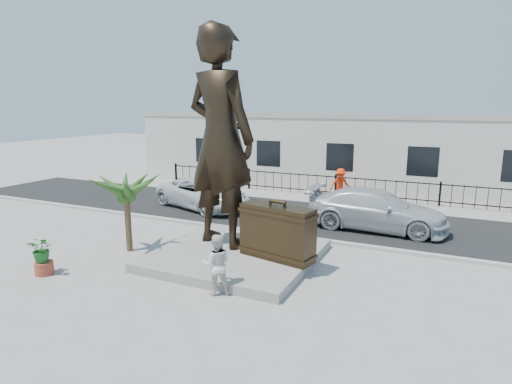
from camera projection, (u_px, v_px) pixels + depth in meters
ground at (229, 277)px, 13.15m from camera, size 100.00×100.00×0.00m
street at (309, 216)px, 20.26m from camera, size 40.00×7.00×0.01m
curb at (282, 235)px, 17.14m from camera, size 40.00×0.25×0.12m
far_sidewalk at (331, 199)px, 23.81m from camera, size 40.00×2.50×0.02m
plinth at (237, 255)px, 14.66m from camera, size 5.20×5.20×0.30m
fence at (336, 187)px, 24.40m from camera, size 22.00×0.10×1.20m
building at (353, 151)px, 27.81m from camera, size 28.00×7.00×4.40m
statue at (220, 138)px, 14.68m from camera, size 3.09×2.39×7.53m
suitcase at (277, 232)px, 13.75m from camera, size 2.58×1.29×1.74m
tourist at (217, 264)px, 11.85m from camera, size 1.05×0.98×1.73m
car_white at (203, 193)px, 21.78m from camera, size 5.87×4.07×1.49m
car_silver at (376, 210)px, 18.04m from camera, size 5.84×2.46×1.68m
worker at (340, 185)px, 23.27m from camera, size 1.33×1.13×1.79m
palm_tree at (130, 250)px, 15.53m from camera, size 1.80×1.80×3.20m
planter at (44, 268)px, 13.34m from camera, size 0.56×0.56×0.40m
shrub at (42, 249)px, 13.22m from camera, size 0.91×0.84×0.84m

